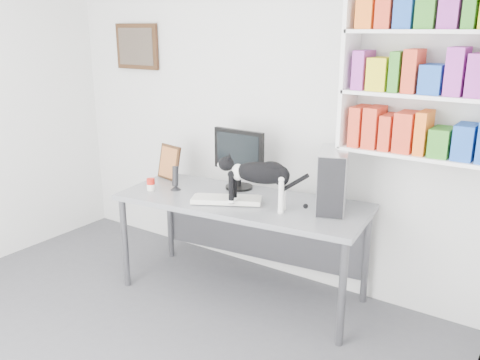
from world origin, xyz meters
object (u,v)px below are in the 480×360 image
at_px(desk, 242,247).
at_px(cat, 259,185).
at_px(soup_can, 151,184).
at_px(monitor, 239,159).
at_px(keyboard, 226,200).
at_px(speaker, 175,178).
at_px(leaning_print, 169,162).
at_px(pc_tower, 333,180).
at_px(bookshelf, 423,64).

bearing_deg(desk, cat, -32.92).
bearing_deg(soup_can, monitor, 38.35).
relative_size(desk, keyboard, 3.70).
bearing_deg(speaker, leaning_print, 116.82).
distance_m(desk, cat, 0.64).
xyz_separation_m(pc_tower, soup_can, (-1.40, -0.43, -0.17)).
bearing_deg(keyboard, leaning_print, 135.09).
relative_size(bookshelf, speaker, 6.02).
height_order(desk, speaker, speaker).
xyz_separation_m(monitor, pc_tower, (0.83, -0.02, -0.03)).
distance_m(bookshelf, soup_can, 2.23).
distance_m(pc_tower, leaning_print, 1.49).
xyz_separation_m(speaker, soup_can, (-0.16, -0.12, -0.05)).
distance_m(bookshelf, leaning_print, 2.20).
distance_m(desk, leaning_print, 1.01).
distance_m(keyboard, cat, 0.33).
bearing_deg(keyboard, desk, 34.20).
bearing_deg(speaker, cat, -23.81).
bearing_deg(pc_tower, leaning_print, 163.26).
relative_size(keyboard, cat, 0.87).
xyz_separation_m(speaker, cat, (0.81, -0.01, 0.08)).
height_order(monitor, cat, monitor).
bearing_deg(pc_tower, bookshelf, -2.23).
bearing_deg(cat, monitor, 124.12).
xyz_separation_m(monitor, leaning_print, (-0.66, -0.12, -0.10)).
distance_m(soup_can, cat, 0.98).
distance_m(desk, monitor, 0.71).
height_order(desk, monitor, monitor).
bearing_deg(soup_can, bookshelf, 17.34).
relative_size(soup_can, cat, 0.16).
bearing_deg(monitor, leaning_print, -168.45).
relative_size(pc_tower, cat, 0.73).
distance_m(monitor, pc_tower, 0.83).
xyz_separation_m(monitor, keyboard, (0.12, -0.34, -0.23)).
distance_m(leaning_print, soup_can, 0.36).
bearing_deg(cat, bookshelf, 10.81).
relative_size(monitor, soup_can, 5.15).
bearing_deg(pc_tower, soup_can, 176.54).
height_order(bookshelf, cat, bookshelf).
bearing_deg(monitor, desk, -49.93).
bearing_deg(soup_can, keyboard, 8.80).
relative_size(keyboard, speaker, 2.53).
distance_m(keyboard, speaker, 0.53).
distance_m(speaker, cat, 0.81).
distance_m(keyboard, pc_tower, 0.81).
bearing_deg(soup_can, cat, 6.67).
height_order(pc_tower, leaning_print, pc_tower).
bearing_deg(keyboard, monitor, 80.35).
distance_m(monitor, soup_can, 0.75).
distance_m(bookshelf, speaker, 2.04).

